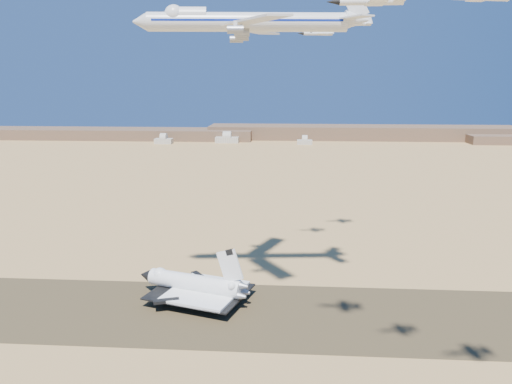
# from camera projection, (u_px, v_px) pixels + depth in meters

# --- Properties ---
(ground) EXTENTS (1200.00, 1200.00, 0.00)m
(ground) POSITION_uv_depth(u_px,v_px,m) (225.00, 313.00, 172.00)
(ground) COLOR #B48250
(ground) RESTS_ON ground
(runway) EXTENTS (600.00, 50.00, 0.06)m
(runway) POSITION_uv_depth(u_px,v_px,m) (225.00, 313.00, 171.99)
(runway) COLOR #4D4026
(runway) RESTS_ON ground
(ridgeline) EXTENTS (960.00, 90.00, 18.00)m
(ridgeline) POSITION_uv_depth(u_px,v_px,m) (322.00, 134.00, 679.47)
(ridgeline) COLOR brown
(ridgeline) RESTS_ON ground
(hangars) EXTENTS (200.50, 29.50, 30.00)m
(hangars) POSITION_uv_depth(u_px,v_px,m) (223.00, 140.00, 641.15)
(hangars) COLOR beige
(hangars) RESTS_ON ground
(shuttle) EXTENTS (44.26, 35.08, 21.58)m
(shuttle) POSITION_uv_depth(u_px,v_px,m) (194.00, 285.00, 181.19)
(shuttle) COLOR white
(shuttle) RESTS_ON runway
(carrier_747) EXTENTS (72.89, 56.16, 18.13)m
(carrier_747) POSITION_uv_depth(u_px,v_px,m) (241.00, 22.00, 153.05)
(carrier_747) COLOR silver
(crew_a) EXTENTS (0.58, 0.77, 1.91)m
(crew_a) POSITION_uv_depth(u_px,v_px,m) (207.00, 307.00, 173.95)
(crew_a) COLOR red
(crew_a) RESTS_ON runway
(crew_b) EXTENTS (0.98, 1.06, 1.91)m
(crew_b) POSITION_uv_depth(u_px,v_px,m) (215.00, 310.00, 171.96)
(crew_b) COLOR red
(crew_b) RESTS_ON runway
(crew_c) EXTENTS (1.11, 1.03, 1.73)m
(crew_c) POSITION_uv_depth(u_px,v_px,m) (211.00, 307.00, 174.56)
(crew_c) COLOR red
(crew_c) RESTS_ON runway
(chase_jet_a) EXTENTS (16.55, 8.73, 4.12)m
(chase_jet_a) POSITION_uv_depth(u_px,v_px,m) (370.00, 1.00, 103.23)
(chase_jet_a) COLOR silver
(chase_jet_e) EXTENTS (14.23, 8.07, 3.58)m
(chase_jet_e) POSITION_uv_depth(u_px,v_px,m) (317.00, 34.00, 192.71)
(chase_jet_e) COLOR silver
(chase_jet_f) EXTENTS (15.91, 8.74, 3.97)m
(chase_jet_f) POSITION_uv_depth(u_px,v_px,m) (355.00, 24.00, 205.95)
(chase_jet_f) COLOR silver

